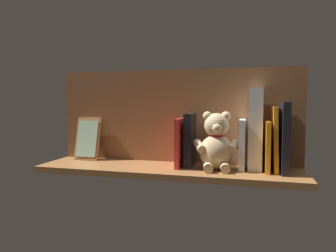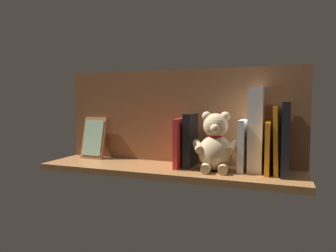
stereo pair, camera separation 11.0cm
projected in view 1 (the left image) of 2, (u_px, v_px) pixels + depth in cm
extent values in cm
cube|color=brown|center=(168.00, 170.00, 111.79)|extent=(96.45, 24.70, 2.20)
cube|color=brown|center=(174.00, 116.00, 120.09)|extent=(96.45, 1.50, 36.52)
cube|color=black|center=(284.00, 137.00, 102.14)|extent=(2.39, 14.67, 23.71)
cube|color=orange|center=(275.00, 139.00, 103.86)|extent=(2.21, 12.73, 22.37)
cube|color=orange|center=(267.00, 146.00, 104.33)|extent=(1.48, 13.42, 17.24)
cube|color=white|center=(255.00, 129.00, 106.35)|extent=(4.73, 10.31, 28.70)
cube|color=silver|center=(242.00, 144.00, 107.12)|extent=(2.06, 12.08, 17.67)
ellipsoid|color=#D1B284|center=(216.00, 152.00, 106.97)|extent=(13.17, 12.11, 12.44)
sphere|color=#D1B284|center=(216.00, 125.00, 106.27)|extent=(8.56, 8.56, 8.56)
sphere|color=#D1B284|center=(226.00, 116.00, 105.65)|extent=(3.31, 3.31, 3.31)
sphere|color=#D1B284|center=(207.00, 116.00, 106.41)|extent=(3.31, 3.31, 3.31)
sphere|color=beige|center=(217.00, 128.00, 102.71)|extent=(3.31, 3.31, 3.31)
cylinder|color=#D1B284|center=(234.00, 147.00, 104.56)|extent=(4.13, 6.59, 4.60)
cylinder|color=#D1B284|center=(199.00, 146.00, 105.97)|extent=(5.44, 6.77, 4.60)
cylinder|color=#D1B284|center=(225.00, 168.00, 101.74)|extent=(3.92, 5.08, 3.31)
cylinder|color=#D1B284|center=(208.00, 167.00, 102.41)|extent=(3.92, 5.08, 3.31)
torus|color=red|center=(216.00, 135.00, 106.52)|extent=(6.41, 6.41, 0.97)
cube|color=black|center=(190.00, 140.00, 112.47)|extent=(2.86, 10.84, 19.60)
cube|color=red|center=(181.00, 142.00, 111.91)|extent=(1.68, 13.83, 17.82)
cube|color=#9E6B3D|center=(88.00, 139.00, 126.03)|extent=(10.50, 5.51, 17.65)
cube|color=#8CAD8C|center=(87.00, 139.00, 125.33)|extent=(8.82, 4.00, 14.67)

